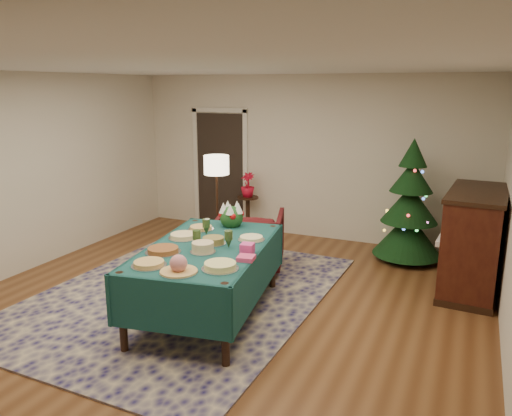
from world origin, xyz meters
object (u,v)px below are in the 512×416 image
at_px(buffet_table, 207,260).
at_px(armchair, 251,237).
at_px(side_table, 248,216).
at_px(piano, 473,242).
at_px(christmas_tree, 410,207).
at_px(gift_box, 247,249).
at_px(floor_lamp, 217,171).
at_px(potted_plant, 248,190).

distance_m(buffet_table, armchair, 1.60).
xyz_separation_m(side_table, piano, (3.60, -1.12, 0.31)).
bearing_deg(christmas_tree, side_table, 173.71).
height_order(gift_box, floor_lamp, floor_lamp).
xyz_separation_m(christmas_tree, piano, (0.88, -0.82, -0.19)).
bearing_deg(side_table, gift_box, -65.28).
distance_m(potted_plant, piano, 3.77).
relative_size(buffet_table, side_table, 3.48).
bearing_deg(piano, side_table, 162.74).
height_order(potted_plant, piano, piano).
relative_size(floor_lamp, potted_plant, 3.65).
relative_size(buffet_table, potted_plant, 5.45).
xyz_separation_m(buffet_table, gift_box, (0.51, -0.06, 0.22)).
bearing_deg(christmas_tree, piano, -42.99).
bearing_deg(christmas_tree, buffet_table, -122.16).
height_order(side_table, christmas_tree, christmas_tree).
relative_size(gift_box, potted_plant, 0.31).
relative_size(armchair, side_table, 1.38).
relative_size(buffet_table, piano, 1.50).
bearing_deg(gift_box, christmas_tree, 66.29).
distance_m(gift_box, floor_lamp, 2.43).
distance_m(side_table, christmas_tree, 2.78).
distance_m(gift_box, christmas_tree, 3.14).
bearing_deg(potted_plant, piano, -17.26).
xyz_separation_m(buffet_table, armchair, (-0.20, 1.58, -0.21)).
bearing_deg(floor_lamp, potted_plant, 92.98).
xyz_separation_m(gift_box, armchair, (-0.71, 1.63, -0.42)).
height_order(gift_box, armchair, gift_box).
bearing_deg(armchair, gift_box, 95.84).
relative_size(potted_plant, piano, 0.28).
distance_m(buffet_table, piano, 3.31).
distance_m(armchair, floor_lamp, 1.13).
bearing_deg(gift_box, side_table, 114.72).
bearing_deg(buffet_table, armchair, 97.13).
bearing_deg(floor_lamp, christmas_tree, 19.22).
bearing_deg(gift_box, buffet_table, 173.54).
bearing_deg(floor_lamp, gift_box, -54.33).
bearing_deg(piano, armchair, -171.61).
bearing_deg(gift_box, armchair, 113.35).
bearing_deg(potted_plant, floor_lamp, -87.02).
height_order(christmas_tree, piano, christmas_tree).
height_order(buffet_table, gift_box, gift_box).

